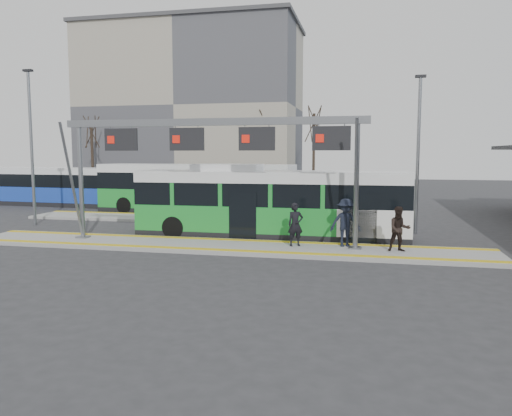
{
  "coord_description": "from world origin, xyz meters",
  "views": [
    {
      "loc": [
        5.91,
        -19.59,
        3.9
      ],
      "look_at": [
        0.86,
        3.0,
        1.37
      ],
      "focal_mm": 35.0,
      "sensor_mm": 36.0,
      "label": 1
    }
  ],
  "objects_px": {
    "passenger_a": "(295,225)",
    "passenger_c": "(345,223)",
    "passenger_b": "(399,229)",
    "hero_bus": "(270,204)",
    "gantry": "(213,144)"
  },
  "relations": [
    {
      "from": "gantry",
      "to": "hero_bus",
      "type": "relative_size",
      "value": 1.04
    },
    {
      "from": "passenger_a",
      "to": "gantry",
      "type": "bearing_deg",
      "value": 156.18
    },
    {
      "from": "gantry",
      "to": "passenger_b",
      "type": "distance_m",
      "value": 8.19
    },
    {
      "from": "passenger_a",
      "to": "passenger_c",
      "type": "height_order",
      "value": "passenger_c"
    },
    {
      "from": "gantry",
      "to": "passenger_b",
      "type": "relative_size",
      "value": 7.48
    },
    {
      "from": "passenger_b",
      "to": "passenger_c",
      "type": "distance_m",
      "value": 2.16
    },
    {
      "from": "gantry",
      "to": "passenger_c",
      "type": "bearing_deg",
      "value": 4.68
    },
    {
      "from": "passenger_a",
      "to": "passenger_b",
      "type": "xyz_separation_m",
      "value": [
        4.06,
        -0.26,
        -0.01
      ]
    },
    {
      "from": "passenger_b",
      "to": "passenger_c",
      "type": "relative_size",
      "value": 0.89
    },
    {
      "from": "gantry",
      "to": "passenger_a",
      "type": "bearing_deg",
      "value": 1.71
    },
    {
      "from": "passenger_a",
      "to": "passenger_c",
      "type": "distance_m",
      "value": 2.02
    },
    {
      "from": "gantry",
      "to": "passenger_b",
      "type": "height_order",
      "value": "gantry"
    },
    {
      "from": "passenger_c",
      "to": "hero_bus",
      "type": "bearing_deg",
      "value": 131.31
    },
    {
      "from": "hero_bus",
      "to": "passenger_a",
      "type": "distance_m",
      "value": 3.09
    },
    {
      "from": "passenger_a",
      "to": "passenger_c",
      "type": "xyz_separation_m",
      "value": [
        1.99,
        0.34,
        0.09
      ]
    }
  ]
}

